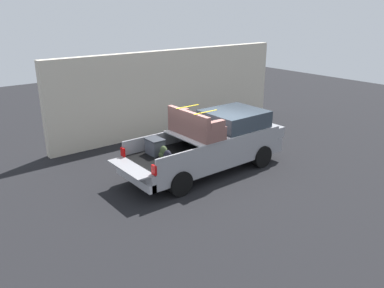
# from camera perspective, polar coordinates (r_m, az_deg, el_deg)

# --- Properties ---
(ground_plane) EXTENTS (40.00, 40.00, 0.00)m
(ground_plane) POSITION_cam_1_polar(r_m,az_deg,el_deg) (13.14, 2.06, -3.98)
(ground_plane) COLOR black
(pickup_truck) EXTENTS (6.05, 2.06, 2.23)m
(pickup_truck) POSITION_cam_1_polar(r_m,az_deg,el_deg) (13.02, 3.36, 0.32)
(pickup_truck) COLOR gray
(pickup_truck) RESTS_ON ground_plane
(building_facade) EXTENTS (11.48, 0.36, 3.54)m
(building_facade) POSITION_cam_1_polar(r_m,az_deg,el_deg) (17.20, -2.67, 7.88)
(building_facade) COLOR beige
(building_facade) RESTS_ON ground_plane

